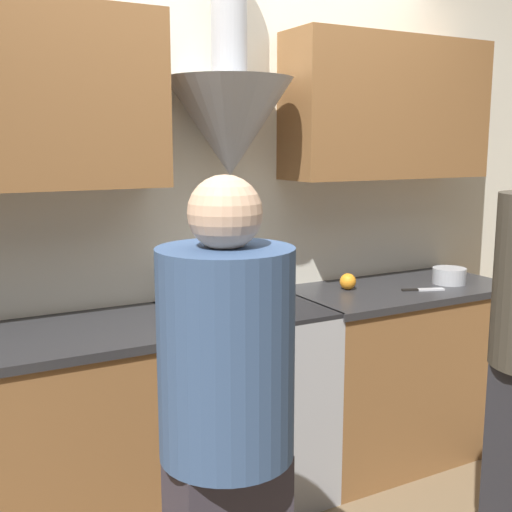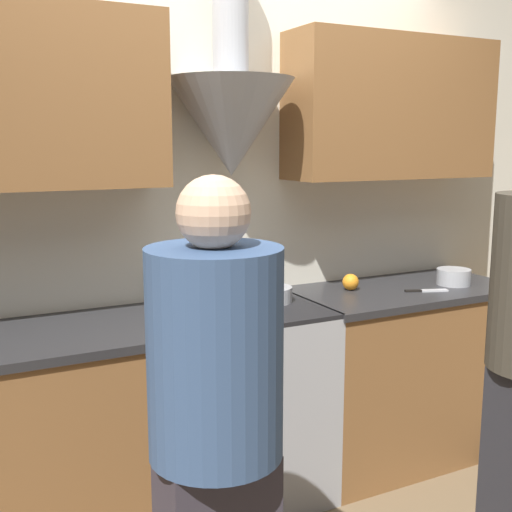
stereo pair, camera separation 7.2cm
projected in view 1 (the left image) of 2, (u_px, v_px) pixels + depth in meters
The scene contains 9 objects.
wall_back at pixel (202, 175), 2.95m from camera, with size 8.40×0.57×2.60m.
counter_right at pixel (397, 370), 3.37m from camera, with size 1.15×0.62×0.90m.
stove_range at pixel (245, 402), 2.95m from camera, with size 0.67×0.60×0.90m.
stock_pot at pixel (211, 296), 2.82m from camera, with size 0.28×0.28×0.12m.
mixing_bowl at pixel (269, 294), 2.97m from camera, with size 0.20×0.20×0.07m.
orange_fruit at pixel (348, 281), 3.22m from camera, with size 0.08×0.08×0.08m.
saucepan at pixel (449, 276), 3.36m from camera, with size 0.17×0.17×0.08m.
chefs_knife at pixel (423, 290), 3.20m from camera, with size 0.21×0.10×0.01m.
person_foreground_left at pixel (227, 438), 1.72m from camera, with size 0.36×0.36×1.55m.
Camera 1 is at (-1.29, -2.11, 1.63)m, focal length 45.00 mm.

